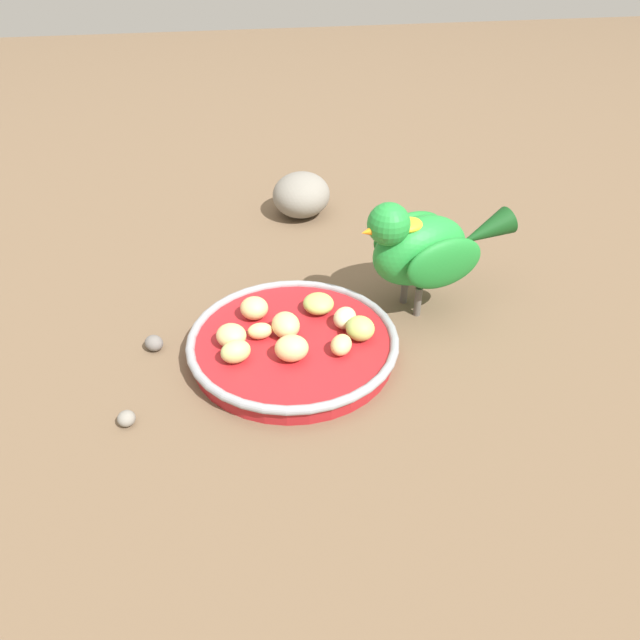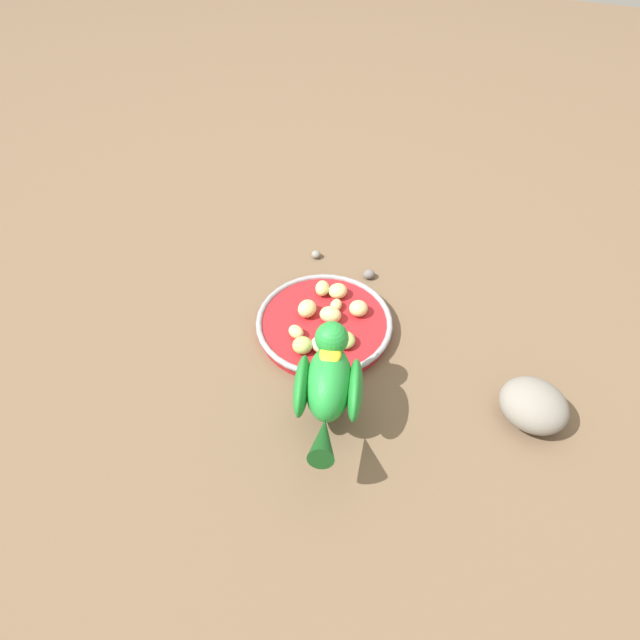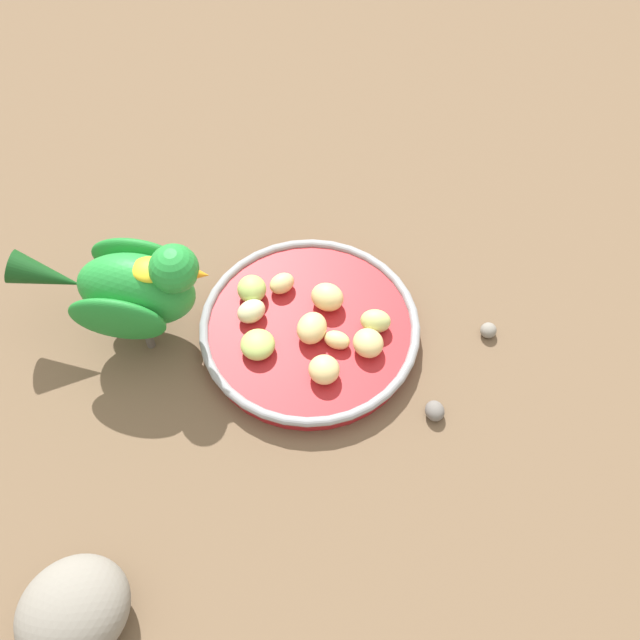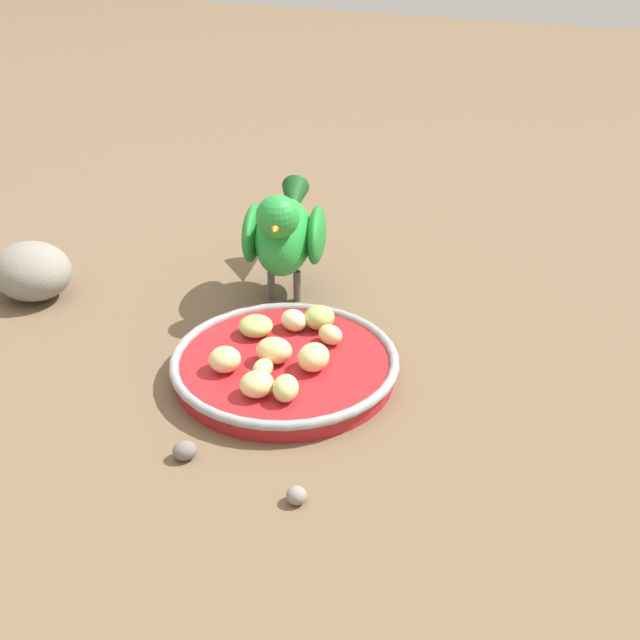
# 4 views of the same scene
# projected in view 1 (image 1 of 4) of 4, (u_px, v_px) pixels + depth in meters

# --- Properties ---
(ground_plane) EXTENTS (4.00, 4.00, 0.00)m
(ground_plane) POSITION_uv_depth(u_px,v_px,m) (280.00, 370.00, 0.66)
(ground_plane) COLOR brown
(feeding_bowl) EXTENTS (0.24, 0.24, 0.03)m
(feeding_bowl) POSITION_uv_depth(u_px,v_px,m) (293.00, 343.00, 0.67)
(feeding_bowl) COLOR #AD1E23
(feeding_bowl) RESTS_ON ground_plane
(apple_piece_0) EXTENTS (0.03, 0.04, 0.03)m
(apple_piece_0) POSITION_uv_depth(u_px,v_px,m) (292.00, 348.00, 0.63)
(apple_piece_0) COLOR #E5C67F
(apple_piece_0) RESTS_ON feeding_bowl
(apple_piece_1) EXTENTS (0.04, 0.03, 0.03)m
(apple_piece_1) POSITION_uv_depth(u_px,v_px,m) (286.00, 325.00, 0.67)
(apple_piece_1) COLOR #E5C67F
(apple_piece_1) RESTS_ON feeding_bowl
(apple_piece_2) EXTENTS (0.05, 0.05, 0.02)m
(apple_piece_2) POSITION_uv_depth(u_px,v_px,m) (231.00, 336.00, 0.65)
(apple_piece_2) COLOR #E5C67F
(apple_piece_2) RESTS_ON feeding_bowl
(apple_piece_3) EXTENTS (0.04, 0.04, 0.02)m
(apple_piece_3) POSITION_uv_depth(u_px,v_px,m) (345.00, 318.00, 0.68)
(apple_piece_3) COLOR beige
(apple_piece_3) RESTS_ON feeding_bowl
(apple_piece_4) EXTENTS (0.02, 0.03, 0.02)m
(apple_piece_4) POSITION_uv_depth(u_px,v_px,m) (260.00, 331.00, 0.66)
(apple_piece_4) COLOR #E5C67F
(apple_piece_4) RESTS_ON feeding_bowl
(apple_piece_5) EXTENTS (0.03, 0.04, 0.02)m
(apple_piece_5) POSITION_uv_depth(u_px,v_px,m) (236.00, 352.00, 0.63)
(apple_piece_5) COLOR #C6D17A
(apple_piece_5) RESTS_ON feeding_bowl
(apple_piece_6) EXTENTS (0.04, 0.04, 0.03)m
(apple_piece_6) POSITION_uv_depth(u_px,v_px,m) (360.00, 328.00, 0.66)
(apple_piece_6) COLOR #B2CC66
(apple_piece_6) RESTS_ON feeding_bowl
(apple_piece_7) EXTENTS (0.05, 0.05, 0.03)m
(apple_piece_7) POSITION_uv_depth(u_px,v_px,m) (254.00, 308.00, 0.69)
(apple_piece_7) COLOR #E5C67F
(apple_piece_7) RESTS_ON feeding_bowl
(apple_piece_8) EXTENTS (0.05, 0.05, 0.02)m
(apple_piece_8) POSITION_uv_depth(u_px,v_px,m) (318.00, 304.00, 0.71)
(apple_piece_8) COLOR #B2CC66
(apple_piece_8) RESTS_ON feeding_bowl
(apple_piece_9) EXTENTS (0.04, 0.03, 0.02)m
(apple_piece_9) POSITION_uv_depth(u_px,v_px,m) (341.00, 345.00, 0.64)
(apple_piece_9) COLOR #E5C67F
(apple_piece_9) RESTS_ON feeding_bowl
(parrot) EXTENTS (0.12, 0.21, 0.15)m
(parrot) POSITION_uv_depth(u_px,v_px,m) (423.00, 246.00, 0.71)
(parrot) COLOR #59544C
(parrot) RESTS_ON ground_plane
(rock_large) EXTENTS (0.13, 0.12, 0.07)m
(rock_large) POSITION_uv_depth(u_px,v_px,m) (301.00, 195.00, 0.95)
(rock_large) COLOR gray
(rock_large) RESTS_ON ground_plane
(pebble_0) EXTENTS (0.03, 0.03, 0.02)m
(pebble_0) POSITION_uv_depth(u_px,v_px,m) (154.00, 343.00, 0.68)
(pebble_0) COLOR slate
(pebble_0) RESTS_ON ground_plane
(pebble_1) EXTENTS (0.02, 0.02, 0.02)m
(pebble_1) POSITION_uv_depth(u_px,v_px,m) (126.00, 418.00, 0.58)
(pebble_1) COLOR gray
(pebble_1) RESTS_ON ground_plane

